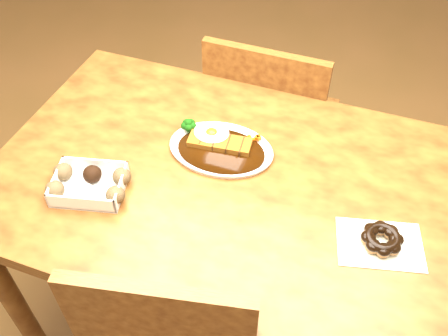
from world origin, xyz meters
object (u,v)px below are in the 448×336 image
(katsu_curry_plate, at_px, (220,146))
(table, at_px, (222,201))
(pon_de_ring, at_px, (382,240))
(chair_far, at_px, (270,125))
(donut_box, at_px, (89,184))

(katsu_curry_plate, bearing_deg, table, -65.53)
(table, bearing_deg, pon_de_ring, -10.36)
(pon_de_ring, bearing_deg, katsu_curry_plate, 159.97)
(pon_de_ring, bearing_deg, table, 169.64)
(chair_far, distance_m, pon_de_ring, 0.80)
(donut_box, bearing_deg, katsu_curry_plate, 44.34)
(chair_far, distance_m, katsu_curry_plate, 0.53)
(donut_box, bearing_deg, pon_de_ring, 6.70)
(donut_box, bearing_deg, table, 28.23)
(table, relative_size, donut_box, 5.74)
(table, distance_m, donut_box, 0.36)
(pon_de_ring, bearing_deg, chair_far, 124.73)
(chair_far, xyz_separation_m, donut_box, (-0.28, -0.69, 0.30))
(donut_box, xyz_separation_m, pon_de_ring, (0.70, 0.08, -0.01))
(table, xyz_separation_m, katsu_curry_plate, (-0.04, 0.09, 0.11))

